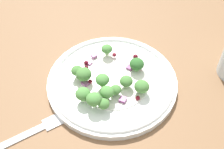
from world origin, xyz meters
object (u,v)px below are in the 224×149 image
object	(u,v)px
broccoli_floret_0	(117,90)
plate	(112,81)
broccoli_floret_1	(84,74)
fork	(18,138)
broccoli_floret_2	(137,64)

from	to	relation	value
broccoli_floret_0	plate	bearing A→B (deg)	3.64
broccoli_floret_1	fork	xyz separation A→B (cm)	(-9.39, 11.86, -3.00)
plate	broccoli_floret_2	distance (cm)	5.65
broccoli_floret_1	broccoli_floret_2	distance (cm)	10.20
broccoli_floret_0	broccoli_floret_1	size ratio (longest dim) A/B	0.69
plate	broccoli_floret_0	distance (cm)	4.12
broccoli_floret_1	fork	bearing A→B (deg)	128.37
broccoli_floret_0	fork	bearing A→B (deg)	107.30
broccoli_floret_2	broccoli_floret_1	bearing A→B (deg)	97.39
broccoli_floret_2	fork	distance (cm)	24.58
broccoli_floret_0	fork	world-z (taller)	broccoli_floret_0
broccoli_floret_0	broccoli_floret_2	size ratio (longest dim) A/B	0.73
plate	broccoli_floret_1	world-z (taller)	broccoli_floret_1
plate	broccoli_floret_1	size ratio (longest dim) A/B	8.35
plate	broccoli_floret_1	distance (cm)	5.66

